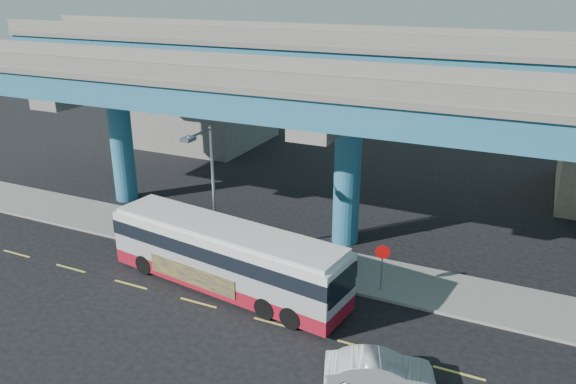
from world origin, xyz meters
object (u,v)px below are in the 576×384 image
at_px(sedan, 379,372).
at_px(stop_sign, 382,258).
at_px(parked_car, 163,217).
at_px(street_lamp, 207,176).
at_px(transit_bus, 226,255).

relative_size(sedan, stop_sign, 1.76).
relative_size(parked_car, street_lamp, 0.61).
bearing_deg(parked_car, transit_bus, -114.93).
bearing_deg(parked_car, stop_sign, -90.31).
xyz_separation_m(parked_car, street_lamp, (4.87, -2.29, 4.05)).
bearing_deg(transit_bus, street_lamp, 146.14).
distance_m(street_lamp, stop_sign, 9.68).
relative_size(transit_bus, sedan, 3.01).
height_order(transit_bus, stop_sign, transit_bus).
relative_size(transit_bus, parked_car, 2.92).
height_order(sedan, street_lamp, street_lamp).
bearing_deg(sedan, stop_sign, -4.06).
distance_m(transit_bus, stop_sign, 7.51).
bearing_deg(stop_sign, street_lamp, -168.85).
relative_size(transit_bus, street_lamp, 1.78).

